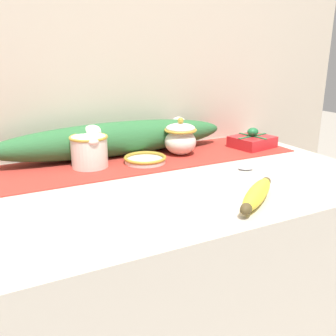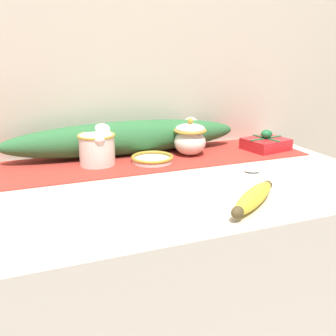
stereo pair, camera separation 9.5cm
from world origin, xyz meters
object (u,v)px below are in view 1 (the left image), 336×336
Objects in this scene: cream_pitcher at (89,150)px; small_dish at (145,159)px; gift_box at (252,141)px; sugar_bowl at (180,138)px; spoon at (242,168)px; banana at (257,194)px.

small_dish is (0.16, -0.03, -0.04)m from cream_pitcher.
gift_box is at bearing -3.13° from cream_pitcher.
gift_box is (0.28, -0.03, -0.03)m from sugar_bowl.
sugar_bowl is 0.28m from gift_box.
small_dish is at bearing -179.63° from gift_box.
spoon is at bearing -69.58° from sugar_bowl.
small_dish is 0.42m from gift_box.
cream_pitcher reaches higher than small_dish.
gift_box reaches higher than banana.
banana is (0.27, -0.44, -0.03)m from cream_pitcher.
sugar_bowl reaches higher than spoon.
banana is at bearing -94.98° from spoon.
banana is at bearing -58.73° from cream_pitcher.
small_dish is 0.83× the size of gift_box.
spoon is 1.13× the size of gift_box.
cream_pitcher is 0.68× the size of banana.
banana is at bearing -95.29° from sugar_bowl.
cream_pitcher is 1.06× the size of sugar_bowl.
gift_box reaches higher than small_dish.
cream_pitcher is 0.45m from spoon.
gift_box is (0.19, 0.19, 0.02)m from spoon.
cream_pitcher is at bearing 179.83° from sugar_bowl.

